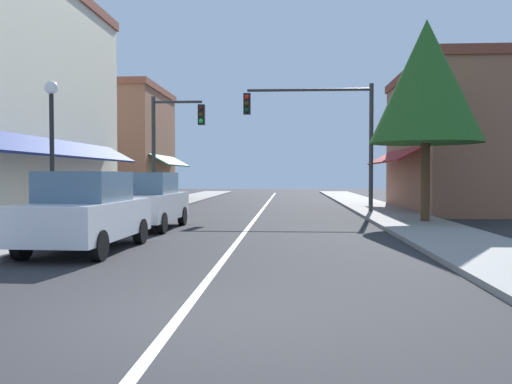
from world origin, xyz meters
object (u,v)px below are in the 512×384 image
street_lamp_left_near (52,130)px  tree_right_near (426,82)px  traffic_signal_left_corner (171,137)px  parked_car_second_left (148,201)px  parked_car_nearest_left (87,212)px  traffic_signal_mast_arm (326,124)px

street_lamp_left_near → tree_right_near: size_ratio=0.61×
tree_right_near → traffic_signal_left_corner: bearing=151.8°
parked_car_second_left → tree_right_near: bearing=14.4°
tree_right_near → parked_car_nearest_left: bearing=-142.2°
parked_car_nearest_left → traffic_signal_left_corner: size_ratio=0.80×
parked_car_nearest_left → traffic_signal_mast_arm: (6.02, 11.72, 2.98)m
parked_car_second_left → traffic_signal_left_corner: traffic_signal_left_corner is taller
parked_car_second_left → street_lamp_left_near: street_lamp_left_near is taller
traffic_signal_left_corner → street_lamp_left_near: (-1.06, -9.86, -0.51)m
parked_car_second_left → street_lamp_left_near: size_ratio=0.98×
traffic_signal_mast_arm → street_lamp_left_near: traffic_signal_mast_arm is taller
traffic_signal_left_corner → tree_right_near: size_ratio=0.75×
parked_car_second_left → traffic_signal_mast_arm: traffic_signal_mast_arm is taller
traffic_signal_left_corner → tree_right_near: (9.93, -5.33, 1.44)m
parked_car_second_left → traffic_signal_mast_arm: (5.95, 6.77, 2.98)m
parked_car_second_left → traffic_signal_left_corner: size_ratio=0.79×
traffic_signal_mast_arm → tree_right_near: (3.08, -4.67, 0.99)m
tree_right_near → parked_car_second_left: bearing=-166.9°
parked_car_nearest_left → traffic_signal_mast_arm: traffic_signal_mast_arm is taller
parked_car_second_left → traffic_signal_left_corner: bearing=98.2°
traffic_signal_mast_arm → traffic_signal_left_corner: traffic_signal_mast_arm is taller
traffic_signal_mast_arm → tree_right_near: 5.68m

